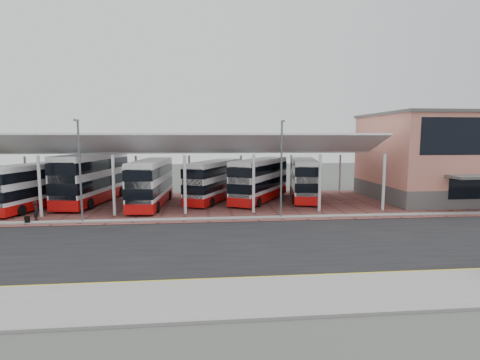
{
  "coord_description": "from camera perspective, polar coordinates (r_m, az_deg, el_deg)",
  "views": [
    {
      "loc": [
        -4.46,
        -23.89,
        6.75
      ],
      "look_at": [
        -1.32,
        7.33,
        3.11
      ],
      "focal_mm": 28.0,
      "sensor_mm": 36.0,
      "label": 1
    }
  ],
  "objects": [
    {
      "name": "ground",
      "position": [
        25.23,
        4.72,
        -8.94
      ],
      "size": [
        140.0,
        140.0,
        0.0
      ],
      "primitive_type": "plane",
      "color": "#434641"
    },
    {
      "name": "sidewalk",
      "position": [
        16.92,
        10.48,
        -16.76
      ],
      "size": [
        120.0,
        4.0,
        0.14
      ],
      "primitive_type": "cube",
      "color": "gray",
      "rests_on": "ground"
    },
    {
      "name": "bus_1",
      "position": [
        40.96,
        -21.47,
        0.25
      ],
      "size": [
        4.71,
        12.41,
        4.99
      ],
      "rotation": [
        0.0,
        0.0,
        -0.16
      ],
      "color": "white",
      "rests_on": "forecourt"
    },
    {
      "name": "bus_3",
      "position": [
        39.2,
        -4.01,
        -0.17
      ],
      "size": [
        6.41,
        10.19,
        4.18
      ],
      "rotation": [
        0.0,
        0.0,
        -0.44
      ],
      "color": "white",
      "rests_on": "forecourt"
    },
    {
      "name": "terminal",
      "position": [
        46.78,
        30.27,
        3.15
      ],
      "size": [
        18.4,
        14.4,
        9.25
      ],
      "color": "#54514F",
      "rests_on": "ground"
    },
    {
      "name": "yellow_line_far",
      "position": [
        18.99,
        8.49,
        -14.2
      ],
      "size": [
        120.0,
        0.12,
        0.01
      ],
      "primitive_type": "cube",
      "color": "#E9D000",
      "rests_on": "road"
    },
    {
      "name": "bus_4",
      "position": [
        39.18,
        3.03,
        -0.01
      ],
      "size": [
        7.47,
        10.43,
        4.38
      ],
      "rotation": [
        0.0,
        0.0,
        -0.53
      ],
      "color": "white",
      "rests_on": "forecourt"
    },
    {
      "name": "yellow_line_near",
      "position": [
        18.72,
        8.72,
        -14.52
      ],
      "size": [
        120.0,
        0.12,
        0.01
      ],
      "primitive_type": "cube",
      "color": "#E9D000",
      "rests_on": "road"
    },
    {
      "name": "lamp_west",
      "position": [
        31.73,
        -23.23,
        1.75
      ],
      "size": [
        0.16,
        0.9,
        8.07
      ],
      "color": "#585C60",
      "rests_on": "ground"
    },
    {
      "name": "lamp_east",
      "position": [
        30.94,
        6.34,
        2.14
      ],
      "size": [
        0.16,
        0.9,
        8.07
      ],
      "color": "#585C60",
      "rests_on": "ground"
    },
    {
      "name": "road",
      "position": [
        24.28,
        5.15,
        -9.54
      ],
      "size": [
        120.0,
        14.0,
        0.02
      ],
      "primitive_type": "cube",
      "color": "black",
      "rests_on": "ground"
    },
    {
      "name": "bus_0",
      "position": [
        39.92,
        -28.79,
        -0.84
      ],
      "size": [
        4.95,
        10.45,
        4.2
      ],
      "rotation": [
        0.0,
        0.0,
        -0.27
      ],
      "color": "white",
      "rests_on": "forecourt"
    },
    {
      "name": "suitcase",
      "position": [
        33.45,
        -29.67,
        -5.31
      ],
      "size": [
        0.33,
        0.24,
        0.57
      ],
      "primitive_type": "cube",
      "color": "black",
      "rests_on": "forecourt"
    },
    {
      "name": "north_kerb",
      "position": [
        31.15,
        2.64,
        -5.78
      ],
      "size": [
        120.0,
        0.8,
        0.14
      ],
      "primitive_type": "cube",
      "color": "gray",
      "rests_on": "ground"
    },
    {
      "name": "pedestrian",
      "position": [
        34.25,
        -28.62,
        -4.15
      ],
      "size": [
        0.43,
        0.6,
        1.55
      ],
      "primitive_type": "imported",
      "rotation": [
        0.0,
        0.0,
        1.68
      ],
      "color": "black",
      "rests_on": "forecourt"
    },
    {
      "name": "canopy",
      "position": [
        37.87,
        -8.1,
        5.1
      ],
      "size": [
        37.0,
        11.63,
        7.07
      ],
      "color": "silver",
      "rests_on": "ground"
    },
    {
      "name": "bus_2",
      "position": [
        37.36,
        -13.39,
        -0.47
      ],
      "size": [
        3.27,
        10.93,
        4.44
      ],
      "rotation": [
        0.0,
        0.0,
        -0.07
      ],
      "color": "white",
      "rests_on": "forecourt"
    },
    {
      "name": "bus_5",
      "position": [
        40.98,
        9.69,
        0.14
      ],
      "size": [
        4.43,
        10.74,
        4.32
      ],
      "rotation": [
        0.0,
        0.0,
        -0.2
      ],
      "color": "white",
      "rests_on": "forecourt"
    },
    {
      "name": "forecourt",
      "position": [
        38.05,
        4.14,
        -3.58
      ],
      "size": [
        72.0,
        16.0,
        0.06
      ],
      "primitive_type": "cube",
      "color": "brown",
      "rests_on": "ground"
    }
  ]
}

